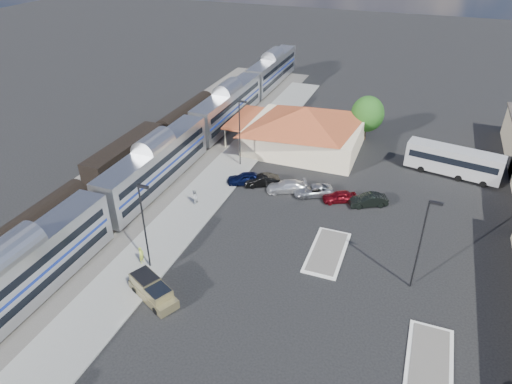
% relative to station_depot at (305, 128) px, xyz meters
% --- Properties ---
extents(ground, '(280.00, 280.00, 0.00)m').
position_rel_station_depot_xyz_m(ground, '(4.56, -24.00, -3.13)').
color(ground, black).
rests_on(ground, ground).
extents(railbed, '(16.00, 100.00, 0.12)m').
position_rel_station_depot_xyz_m(railbed, '(-16.44, -16.00, -3.07)').
color(railbed, '#4C4944').
rests_on(railbed, ground).
extents(platform, '(5.50, 92.00, 0.18)m').
position_rel_station_depot_xyz_m(platform, '(-7.44, -18.00, -3.04)').
color(platform, gray).
rests_on(platform, ground).
extents(passenger_train, '(3.00, 104.00, 5.55)m').
position_rel_station_depot_xyz_m(passenger_train, '(-13.44, -16.90, -0.26)').
color(passenger_train, silver).
rests_on(passenger_train, ground).
extents(freight_cars, '(2.80, 46.00, 4.00)m').
position_rel_station_depot_xyz_m(freight_cars, '(-19.44, -14.54, -1.21)').
color(freight_cars, black).
rests_on(freight_cars, ground).
extents(station_depot, '(18.35, 12.24, 6.20)m').
position_rel_station_depot_xyz_m(station_depot, '(0.00, 0.00, 0.00)').
color(station_depot, beige).
rests_on(station_depot, ground).
extents(traffic_island_south, '(3.30, 7.50, 0.21)m').
position_rel_station_depot_xyz_m(traffic_island_south, '(8.56, -22.00, -3.03)').
color(traffic_island_south, silver).
rests_on(traffic_island_south, ground).
extents(traffic_island_north, '(3.30, 7.50, 0.21)m').
position_rel_station_depot_xyz_m(traffic_island_north, '(18.56, -32.00, -3.03)').
color(traffic_island_north, silver).
rests_on(traffic_island_north, ground).
extents(lamp_plat_s, '(1.08, 0.25, 9.00)m').
position_rel_station_depot_xyz_m(lamp_plat_s, '(-6.34, -30.00, 2.21)').
color(lamp_plat_s, black).
rests_on(lamp_plat_s, ground).
extents(lamp_plat_n, '(1.08, 0.25, 9.00)m').
position_rel_station_depot_xyz_m(lamp_plat_n, '(-6.34, -8.00, 2.21)').
color(lamp_plat_n, black).
rests_on(lamp_plat_n, ground).
extents(lamp_lot, '(1.08, 0.25, 9.00)m').
position_rel_station_depot_xyz_m(lamp_lot, '(16.66, -24.00, 2.21)').
color(lamp_lot, black).
rests_on(lamp_lot, ground).
extents(tree_depot, '(4.71, 4.71, 6.63)m').
position_rel_station_depot_xyz_m(tree_depot, '(7.56, 6.00, 0.89)').
color(tree_depot, '#382314').
rests_on(tree_depot, ground).
extents(pickup_truck, '(5.41, 3.91, 1.77)m').
position_rel_station_depot_xyz_m(pickup_truck, '(-3.94, -33.43, -2.29)').
color(pickup_truck, '#988C5D').
rests_on(pickup_truck, ground).
extents(coach_bus, '(11.65, 4.45, 3.65)m').
position_rel_station_depot_xyz_m(coach_bus, '(19.58, -1.01, -1.03)').
color(coach_bus, silver).
rests_on(coach_bus, ground).
extents(person_a, '(0.44, 0.65, 1.73)m').
position_rel_station_depot_xyz_m(person_a, '(-7.38, -29.85, -2.08)').
color(person_a, '#CDE447').
rests_on(person_a, platform).
extents(person_b, '(0.92, 1.06, 1.86)m').
position_rel_station_depot_xyz_m(person_b, '(-7.57, -18.85, -2.02)').
color(person_b, silver).
rests_on(person_b, platform).
extents(parked_car_a, '(4.79, 3.48, 1.52)m').
position_rel_station_depot_xyz_m(parked_car_a, '(-3.94, -12.29, -2.37)').
color(parked_car_a, '#0B1238').
rests_on(parked_car_a, ground).
extents(parked_car_b, '(4.49, 3.33, 1.41)m').
position_rel_station_depot_xyz_m(parked_car_b, '(-1.91, -11.99, -2.42)').
color(parked_car_b, black).
rests_on(parked_car_b, ground).
extents(parked_car_c, '(5.14, 3.78, 1.38)m').
position_rel_station_depot_xyz_m(parked_car_c, '(1.29, -12.29, -2.44)').
color(parked_car_c, silver).
rests_on(parked_car_c, ground).
extents(parked_car_d, '(5.09, 4.07, 1.29)m').
position_rel_station_depot_xyz_m(parked_car_d, '(4.49, -11.99, -2.49)').
color(parked_car_d, '#989AA0').
rests_on(parked_car_d, ground).
extents(parked_car_e, '(4.17, 3.13, 1.32)m').
position_rel_station_depot_xyz_m(parked_car_e, '(7.69, -12.29, -2.47)').
color(parked_car_e, maroon).
rests_on(parked_car_e, ground).
extents(parked_car_f, '(4.52, 3.37, 1.42)m').
position_rel_station_depot_xyz_m(parked_car_f, '(10.89, -11.99, -2.42)').
color(parked_car_f, black).
rests_on(parked_car_f, ground).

